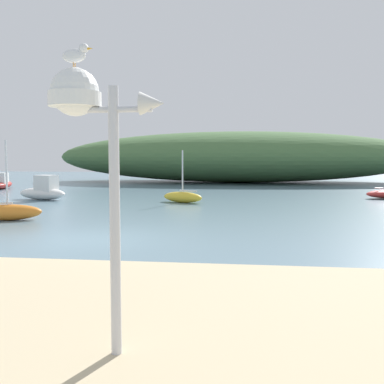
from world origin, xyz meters
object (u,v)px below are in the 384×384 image
at_px(motorboat_east_reach, 43,191).
at_px(sailboat_off_point, 183,197).
at_px(mast_structure, 87,115).
at_px(seagull_on_radar, 76,54).
at_px(motorboat_by_sandbar, 1,183).
at_px(sailboat_far_right, 8,212).

xyz_separation_m(motorboat_east_reach, sailboat_off_point, (8.30, -0.60, -0.20)).
xyz_separation_m(mast_structure, seagull_on_radar, (-0.11, -0.00, 0.67)).
xyz_separation_m(mast_structure, motorboat_east_reach, (-9.99, 19.50, -2.42)).
distance_m(seagull_on_radar, motorboat_east_reach, 22.07).
distance_m(seagull_on_radar, motorboat_by_sandbar, 32.67).
height_order(seagull_on_radar, motorboat_by_sandbar, seagull_on_radar).
bearing_deg(mast_structure, sailboat_far_right, 123.61).
bearing_deg(seagull_on_radar, mast_structure, 0.94).
distance_m(sailboat_far_right, motorboat_by_sandbar, 19.00).
bearing_deg(motorboat_by_sandbar, seagull_on_radar, -57.96).
height_order(mast_structure, sailboat_off_point, mast_structure).
height_order(seagull_on_radar, motorboat_east_reach, seagull_on_radar).
relative_size(mast_structure, sailboat_off_point, 1.14).
distance_m(motorboat_east_reach, sailboat_off_point, 8.32).
xyz_separation_m(seagull_on_radar, sailboat_far_right, (-7.41, 11.32, -3.28)).
bearing_deg(mast_structure, motorboat_by_sandbar, 122.21).
bearing_deg(seagull_on_radar, sailboat_off_point, 94.76).
relative_size(mast_structure, motorboat_east_reach, 0.98).
bearing_deg(motorboat_by_sandbar, sailboat_off_point, -28.93).
bearing_deg(sailboat_off_point, mast_structure, -84.89).
bearing_deg(motorboat_by_sandbar, motorboat_east_reach, -47.55).
distance_m(mast_structure, motorboat_by_sandbar, 32.68).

